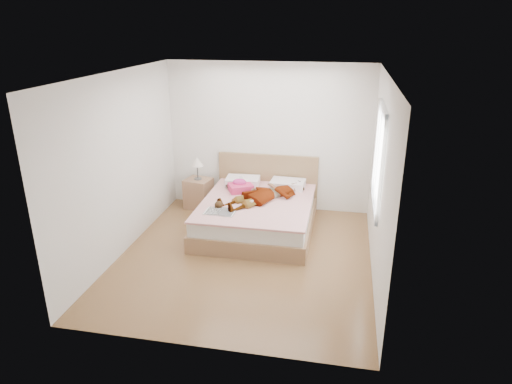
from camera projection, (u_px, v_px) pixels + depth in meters
ground at (245, 257)px, 6.65m from camera, size 4.00×4.00×0.00m
woman at (266, 192)px, 7.41m from camera, size 1.57×1.64×0.23m
hair at (238, 184)px, 7.95m from camera, size 0.61×0.68×0.08m
phone at (241, 178)px, 7.84m from camera, size 0.10×0.09×0.05m
room_shell at (379, 159)px, 6.07m from camera, size 4.00×4.00×4.00m
bed at (258, 212)px, 7.50m from camera, size 1.80×2.08×1.00m
towel at (240, 186)px, 7.73m from camera, size 0.49×0.45×0.20m
magazine at (220, 212)px, 6.90m from camera, size 0.47×0.32×0.03m
coffee_mug at (251, 203)px, 7.13m from camera, size 0.13×0.10×0.10m
plush_toy at (219, 204)px, 7.06m from camera, size 0.15×0.21×0.11m
nightstand at (199, 191)px, 8.32m from camera, size 0.52×0.48×0.96m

